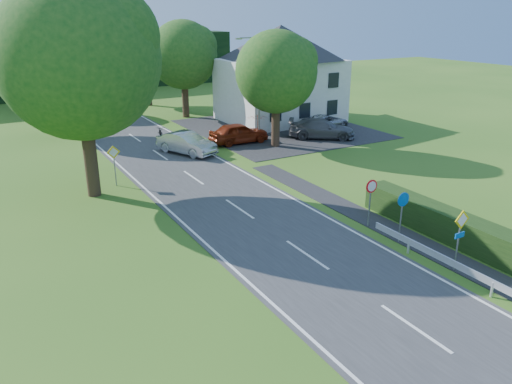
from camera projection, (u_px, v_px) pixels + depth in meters
road at (222, 197)px, 27.56m from camera, size 7.00×80.00×0.04m
parking_pad at (279, 129)px, 43.79m from camera, size 14.00×16.00×0.04m
line_edge_left at (167, 208)px, 26.02m from camera, size 0.12×80.00×0.01m
line_edge_right at (272, 187)px, 29.08m from camera, size 0.12×80.00×0.01m
line_centre at (222, 197)px, 27.55m from camera, size 0.12×80.00×0.01m
tree_main at (83, 90)px, 26.01m from camera, size 9.40×9.40×11.64m
tree_left_far at (54, 83)px, 40.02m from camera, size 7.00×7.00×8.58m
tree_right_far at (184, 69)px, 47.22m from camera, size 7.40×7.40×9.09m
tree_left_back at (39, 71)px, 50.11m from camera, size 6.60×6.60×8.07m
tree_right_back at (147, 70)px, 53.52m from camera, size 6.20×6.20×7.56m
tree_right_mid at (276, 90)px, 36.62m from camera, size 7.00×7.00×8.58m
treeline_right at (123, 60)px, 67.57m from camera, size 30.00×5.00×7.00m
house_white at (280, 73)px, 45.68m from camera, size 10.60×8.40×8.60m
streetlight at (257, 85)px, 37.98m from camera, size 2.03×0.18×8.00m
sign_priority_right at (460, 229)px, 19.20m from camera, size 0.78×0.09×2.59m
sign_roundabout at (402, 207)px, 21.69m from camera, size 0.64×0.08×2.37m
sign_speed_limit at (371, 192)px, 23.28m from camera, size 0.64×0.11×2.37m
sign_priority_left at (114, 158)px, 28.91m from camera, size 0.78×0.09×2.44m
moving_car at (186, 143)px, 35.75m from camera, size 3.39×4.97×1.55m
motorcycle at (161, 132)px, 40.28m from camera, size 1.07×1.97×0.98m
parked_car_red at (239, 133)px, 38.69m from camera, size 4.70×2.01×1.58m
parked_car_grey at (322, 129)px, 40.21m from camera, size 5.55×4.85×1.54m
parked_car_silver_b at (325, 122)px, 43.31m from camera, size 4.78×2.58×1.28m
parasol at (258, 125)px, 41.29m from camera, size 2.43×2.45×1.68m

